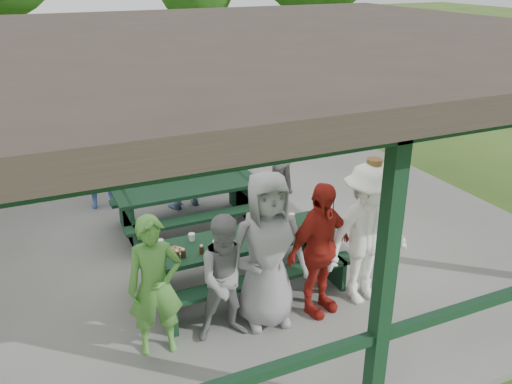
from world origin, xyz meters
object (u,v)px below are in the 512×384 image
contestant_green (155,286)px  pickup_truck (185,90)px  picnic_table_far (189,202)px  contestant_grey_mid (267,250)px  contestant_red (319,250)px  picnic_table_near (244,255)px  contestant_white_fedora (368,234)px  spectator_grey (275,156)px  farm_trailer (94,101)px  contestant_grey_left (229,278)px  spectator_lblue (183,165)px  spectator_blue (98,161)px

contestant_green → pickup_truck: size_ratio=0.30×
picnic_table_far → pickup_truck: size_ratio=0.43×
contestant_grey_mid → contestant_red: bearing=1.4°
picnic_table_near → contestant_white_fedora: 1.68m
picnic_table_far → contestant_red: (0.75, -2.91, 0.41)m
contestant_green → contestant_grey_mid: 1.36m
spectator_grey → farm_trailer: spectator_grey is taller
picnic_table_near → contestant_grey_left: bearing=-122.3°
spectator_grey → pickup_truck: spectator_grey is taller
contestant_grey_mid → spectator_lblue: 3.76m
picnic_table_far → picnic_table_near: bearing=-86.5°
contestant_white_fedora → contestant_grey_mid: bearing=173.1°
spectator_lblue → contestant_white_fedora: bearing=99.5°
contestant_white_fedora → spectator_blue: 5.16m
contestant_red → farm_trailer: contestant_red is taller
picnic_table_near → pickup_truck: size_ratio=0.49×
picnic_table_far → farm_trailer: farm_trailer is taller
contestant_white_fedora → spectator_lblue: contestant_white_fedora is taller
contestant_green → spectator_grey: contestant_green is taller
contestant_grey_left → spectator_blue: spectator_blue is taller
picnic_table_near → picnic_table_far: 2.00m
contestant_grey_mid → spectator_grey: bearing=70.2°
contestant_green → spectator_grey: size_ratio=1.08×
contestant_grey_left → contestant_grey_mid: (0.53, 0.08, 0.20)m
spectator_lblue → spectator_grey: 1.75m
contestant_grey_left → farm_trailer: contestant_grey_left is taller
picnic_table_near → contestant_green: contestant_green is taller
contestant_white_fedora → spectator_lblue: (-1.24, 3.85, -0.17)m
spectator_lblue → pickup_truck: size_ratio=0.28×
contestant_red → spectator_lblue: 3.87m
picnic_table_far → contestant_grey_mid: bearing=-88.5°
picnic_table_far → contestant_red: contestant_red is taller
contestant_green → contestant_white_fedora: size_ratio=0.85×
spectator_lblue → spectator_grey: size_ratio=1.00×
spectator_lblue → contestant_red: bearing=89.8°
contestant_red → contestant_green: bearing=161.2°
spectator_blue → farm_trailer: 6.23m
contestant_grey_left → contestant_grey_mid: size_ratio=0.79×
contestant_green → contestant_grey_left: 0.84m
contestant_white_fedora → farm_trailer: contestant_white_fedora is taller
pickup_truck → farm_trailer: bearing=86.0°
picnic_table_near → spectator_blue: bearing=110.5°
contestant_red → spectator_lblue: size_ratio=1.12×
contestant_green → contestant_white_fedora: contestant_white_fedora is taller
spectator_blue → farm_trailer: size_ratio=0.48×
contestant_grey_mid → spectator_lblue: (0.12, 3.75, -0.20)m
contestant_green → picnic_table_near: bearing=39.1°
contestant_red → pickup_truck: size_ratio=0.31×
contestant_green → spectator_blue: 4.32m
contestant_green → contestant_grey_mid: contestant_grey_mid is taller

